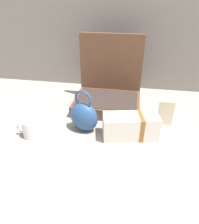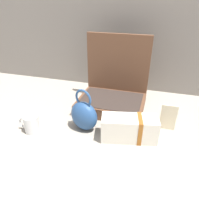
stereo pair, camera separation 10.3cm
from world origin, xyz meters
name	(u,v)px [view 2 (the right image)]	position (x,y,z in m)	size (l,w,h in m)	color
ground_plane	(99,126)	(0.00, 0.00, 0.00)	(6.00, 6.00, 0.00)	#9E9384
open_suitcase	(113,92)	(0.02, 0.25, 0.09)	(0.39, 0.31, 0.42)	brown
teal_pouch_handbag	(84,115)	(-0.07, -0.04, 0.08)	(0.17, 0.14, 0.23)	#284C7F
cream_toiletry_bag	(130,128)	(0.17, -0.05, 0.06)	(0.28, 0.16, 0.12)	silver
coffee_mug	(31,124)	(-0.32, -0.14, 0.05)	(0.11, 0.07, 0.09)	silver
info_card_left	(168,118)	(0.35, 0.08, 0.07)	(0.08, 0.01, 0.14)	beige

